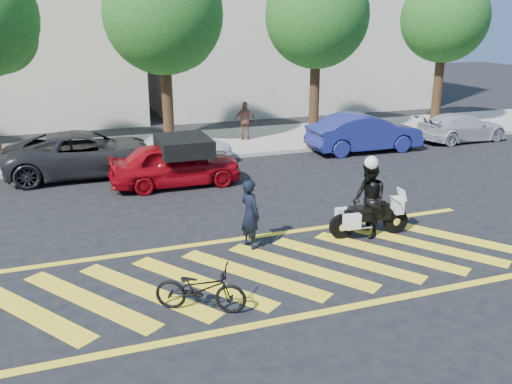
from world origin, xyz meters
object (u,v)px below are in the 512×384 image
object	(u,v)px
officer_moto	(369,200)
parked_right	(365,133)
bicycle	(200,289)
parked_mid_left	(87,154)
police_motorcycle	(368,217)
red_convertible	(175,164)
officer_bike	(250,214)
parked_far_right	(462,127)
parked_mid_right	(181,148)

from	to	relation	value
officer_moto	parked_right	bearing A→B (deg)	154.93
bicycle	parked_mid_left	distance (m)	10.18
police_motorcycle	red_convertible	xyz separation A→B (m)	(-3.58, 5.75, 0.21)
officer_bike	parked_far_right	size ratio (longest dim) A/B	0.40
officer_bike	parked_far_right	world-z (taller)	officer_bike
police_motorcycle	parked_far_right	world-z (taller)	parked_far_right
parked_mid_left	parked_mid_right	xyz separation A→B (m)	(3.27, 0.20, -0.11)
parked_right	parked_far_right	xyz separation A→B (m)	(4.99, 0.26, -0.16)
parked_far_right	parked_mid_left	bearing A→B (deg)	88.18
parked_mid_right	parked_far_right	world-z (taller)	parked_mid_right
officer_bike	police_motorcycle	bearing A→B (deg)	-112.05
bicycle	officer_bike	bearing A→B (deg)	-8.50
officer_bike	red_convertible	size ratio (longest dim) A/B	0.40
officer_moto	parked_mid_left	size ratio (longest dim) A/B	0.35
police_motorcycle	parked_mid_right	xyz separation A→B (m)	(-2.88, 8.15, 0.15)
parked_right	parked_mid_right	bearing A→B (deg)	88.22
bicycle	parked_mid_right	size ratio (longest dim) A/B	0.45
red_convertible	officer_moto	bearing A→B (deg)	-148.10
officer_moto	parked_far_right	world-z (taller)	officer_moto
parked_mid_right	parked_far_right	distance (m)	12.34
police_motorcycle	officer_moto	xyz separation A→B (m)	(-0.01, -0.00, 0.44)
officer_bike	police_motorcycle	distance (m)	2.99
officer_bike	parked_far_right	xyz separation A→B (m)	(12.42, 7.77, -0.22)
parked_right	parked_far_right	size ratio (longest dim) A/B	1.11
police_motorcycle	parked_right	bearing A→B (deg)	65.00
officer_bike	bicycle	size ratio (longest dim) A/B	0.97
red_convertible	officer_bike	bearing A→B (deg)	-173.32
red_convertible	parked_right	xyz separation A→B (m)	(8.06, 2.06, 0.05)
parked_mid_left	parked_right	size ratio (longest dim) A/B	1.17
bicycle	parked_right	world-z (taller)	parked_right
parked_mid_left	parked_far_right	size ratio (longest dim) A/B	1.31
parked_mid_right	police_motorcycle	bearing A→B (deg)	-166.13
officer_bike	parked_right	xyz separation A→B (m)	(7.43, 7.51, -0.07)
parked_mid_left	parked_far_right	world-z (taller)	parked_mid_left
bicycle	parked_mid_right	xyz separation A→B (m)	(1.87, 10.28, 0.19)
red_convertible	parked_far_right	size ratio (longest dim) A/B	1.00
officer_moto	red_convertible	size ratio (longest dim) A/B	0.45
red_convertible	parked_mid_right	xyz separation A→B (m)	(0.71, 2.40, -0.06)
police_motorcycle	parked_far_right	xyz separation A→B (m)	(9.47, 8.07, 0.11)
bicycle	parked_mid_right	bearing A→B (deg)	17.60
parked_mid_right	bicycle	bearing A→B (deg)	164.10
parked_right	bicycle	bearing A→B (deg)	137.96
bicycle	parked_far_right	size ratio (longest dim) A/B	0.41
officer_moto	red_convertible	xyz separation A→B (m)	(-3.57, 5.75, -0.23)
bicycle	officer_moto	xyz separation A→B (m)	(4.73, 2.13, 0.49)
officer_bike	parked_mid_left	xyz separation A→B (m)	(-3.20, 7.65, -0.07)
officer_bike	police_motorcycle	xyz separation A→B (m)	(2.95, -0.30, -0.33)
officer_bike	police_motorcycle	size ratio (longest dim) A/B	0.80
police_motorcycle	officer_moto	distance (m)	0.44
officer_moto	parked_mid_right	xyz separation A→B (m)	(-2.86, 8.15, -0.29)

